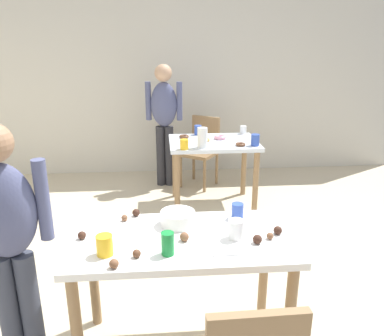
{
  "coord_description": "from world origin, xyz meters",
  "views": [
    {
      "loc": [
        -0.15,
        -2.14,
        1.79
      ],
      "look_at": [
        0.07,
        0.53,
        0.9
      ],
      "focal_mm": 36.29,
      "sensor_mm": 36.0,
      "label": 1
    }
  ],
  "objects_px": {
    "person_adult_far": "(164,115)",
    "soda_can": "(168,244)",
    "pitcher_far": "(202,138)",
    "dining_table_far": "(213,152)",
    "mixing_bowl": "(178,218)",
    "chair_far_table": "(202,147)",
    "person_girl_near": "(7,234)",
    "dining_table_near": "(182,255)"
  },
  "relations": [
    {
      "from": "mixing_bowl",
      "to": "chair_far_table",
      "type": "bearing_deg",
      "value": 80.83
    },
    {
      "from": "person_girl_near",
      "to": "dining_table_near",
      "type": "bearing_deg",
      "value": 4.93
    },
    {
      "from": "person_girl_near",
      "to": "person_adult_far",
      "type": "bearing_deg",
      "value": 73.8
    },
    {
      "from": "dining_table_far",
      "to": "soda_can",
      "type": "bearing_deg",
      "value": -103.36
    },
    {
      "from": "dining_table_near",
      "to": "person_adult_far",
      "type": "bearing_deg",
      "value": 91.14
    },
    {
      "from": "dining_table_far",
      "to": "chair_far_table",
      "type": "distance_m",
      "value": 0.71
    },
    {
      "from": "soda_can",
      "to": "chair_far_table",
      "type": "bearing_deg",
      "value": 80.59
    },
    {
      "from": "chair_far_table",
      "to": "soda_can",
      "type": "bearing_deg",
      "value": -99.41
    },
    {
      "from": "chair_far_table",
      "to": "mixing_bowl",
      "type": "relative_size",
      "value": 4.26
    },
    {
      "from": "dining_table_far",
      "to": "person_girl_near",
      "type": "xyz_separation_m",
      "value": [
        -1.36,
        -2.19,
        0.22
      ]
    },
    {
      "from": "dining_table_near",
      "to": "person_girl_near",
      "type": "bearing_deg",
      "value": -175.07
    },
    {
      "from": "dining_table_far",
      "to": "person_girl_near",
      "type": "relative_size",
      "value": 0.66
    },
    {
      "from": "chair_far_table",
      "to": "person_girl_near",
      "type": "relative_size",
      "value": 0.61
    },
    {
      "from": "mixing_bowl",
      "to": "soda_can",
      "type": "relative_size",
      "value": 1.68
    },
    {
      "from": "mixing_bowl",
      "to": "pitcher_far",
      "type": "height_order",
      "value": "pitcher_far"
    },
    {
      "from": "dining_table_near",
      "to": "person_girl_near",
      "type": "relative_size",
      "value": 0.86
    },
    {
      "from": "dining_table_near",
      "to": "mixing_bowl",
      "type": "xyz_separation_m",
      "value": [
        -0.02,
        0.15,
        0.15
      ]
    },
    {
      "from": "dining_table_near",
      "to": "pitcher_far",
      "type": "bearing_deg",
      "value": 80.41
    },
    {
      "from": "person_girl_near",
      "to": "soda_can",
      "type": "height_order",
      "value": "person_girl_near"
    },
    {
      "from": "person_adult_far",
      "to": "soda_can",
      "type": "distance_m",
      "value": 2.99
    },
    {
      "from": "dining_table_far",
      "to": "person_adult_far",
      "type": "bearing_deg",
      "value": 126.51
    },
    {
      "from": "dining_table_near",
      "to": "pitcher_far",
      "type": "height_order",
      "value": "pitcher_far"
    },
    {
      "from": "pitcher_far",
      "to": "chair_far_table",
      "type": "bearing_deg",
      "value": 84.0
    },
    {
      "from": "person_adult_far",
      "to": "mixing_bowl",
      "type": "height_order",
      "value": "person_adult_far"
    },
    {
      "from": "dining_table_far",
      "to": "chair_far_table",
      "type": "height_order",
      "value": "chair_far_table"
    },
    {
      "from": "person_adult_far",
      "to": "pitcher_far",
      "type": "relative_size",
      "value": 7.37
    },
    {
      "from": "chair_far_table",
      "to": "mixing_bowl",
      "type": "xyz_separation_m",
      "value": [
        -0.43,
        -2.66,
        0.3
      ]
    },
    {
      "from": "dining_table_far",
      "to": "dining_table_near",
      "type": "bearing_deg",
      "value": -102.33
    },
    {
      "from": "mixing_bowl",
      "to": "pitcher_far",
      "type": "distance_m",
      "value": 1.73
    },
    {
      "from": "dining_table_near",
      "to": "chair_far_table",
      "type": "xyz_separation_m",
      "value": [
        0.41,
        2.81,
        -0.14
      ]
    },
    {
      "from": "dining_table_far",
      "to": "chair_far_table",
      "type": "relative_size",
      "value": 1.09
    },
    {
      "from": "soda_can",
      "to": "dining_table_far",
      "type": "bearing_deg",
      "value": 76.64
    },
    {
      "from": "dining_table_near",
      "to": "mixing_bowl",
      "type": "height_order",
      "value": "mixing_bowl"
    },
    {
      "from": "dining_table_far",
      "to": "mixing_bowl",
      "type": "height_order",
      "value": "mixing_bowl"
    },
    {
      "from": "dining_table_far",
      "to": "pitcher_far",
      "type": "distance_m",
      "value": 0.38
    },
    {
      "from": "soda_can",
      "to": "dining_table_near",
      "type": "bearing_deg",
      "value": 64.97
    },
    {
      "from": "dining_table_far",
      "to": "mixing_bowl",
      "type": "distance_m",
      "value": 2.02
    },
    {
      "from": "person_adult_far",
      "to": "mixing_bowl",
      "type": "distance_m",
      "value": 2.66
    },
    {
      "from": "person_adult_far",
      "to": "dining_table_near",
      "type": "bearing_deg",
      "value": -88.86
    },
    {
      "from": "chair_far_table",
      "to": "soda_can",
      "type": "relative_size",
      "value": 7.13
    },
    {
      "from": "soda_can",
      "to": "pitcher_far",
      "type": "xyz_separation_m",
      "value": [
        0.39,
        2.03,
        0.04
      ]
    },
    {
      "from": "pitcher_far",
      "to": "person_adult_far",
      "type": "bearing_deg",
      "value": 110.95
    }
  ]
}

